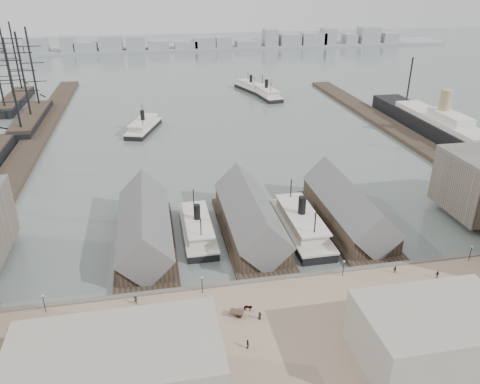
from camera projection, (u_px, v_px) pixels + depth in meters
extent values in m
plane|color=#53605C|center=(266.00, 273.00, 103.94)|extent=(900.00, 900.00, 0.00)
cube|color=#8E765F|center=(292.00, 331.00, 85.76)|extent=(180.00, 30.00, 2.00)
cube|color=#59544C|center=(272.00, 282.00, 98.84)|extent=(180.00, 1.20, 2.30)
cube|color=#2D231C|center=(33.00, 143.00, 180.50)|extent=(10.00, 220.00, 1.60)
cube|color=#2D231C|center=(394.00, 128.00, 197.06)|extent=(10.00, 180.00, 1.60)
cube|color=#2D231C|center=(146.00, 245.00, 113.36)|extent=(14.00, 42.00, 1.20)
cube|color=#2D231C|center=(145.00, 232.00, 112.92)|extent=(12.00, 36.00, 5.00)
cube|color=#59595B|center=(144.00, 223.00, 111.81)|extent=(12.60, 37.00, 12.60)
cube|color=#2D231C|center=(251.00, 235.00, 117.88)|extent=(14.00, 42.00, 1.20)
cube|color=#2D231C|center=(250.00, 222.00, 117.45)|extent=(12.00, 36.00, 5.00)
cube|color=#59595B|center=(250.00, 213.00, 116.34)|extent=(12.60, 37.00, 12.60)
cube|color=#2D231C|center=(348.00, 225.00, 122.41)|extent=(14.00, 42.00, 1.20)
cube|color=#2D231C|center=(347.00, 213.00, 121.98)|extent=(12.00, 36.00, 5.00)
cube|color=#59595B|center=(348.00, 204.00, 120.87)|extent=(12.60, 37.00, 12.60)
cube|color=gray|center=(434.00, 336.00, 76.04)|extent=(24.00, 16.00, 10.00)
cube|color=gray|center=(118.00, 378.00, 66.90)|extent=(30.00, 16.00, 12.00)
cylinder|color=black|center=(44.00, 304.00, 88.27)|extent=(0.16, 0.16, 3.60)
sphere|color=beige|center=(42.00, 296.00, 87.46)|extent=(0.44, 0.44, 0.44)
cylinder|color=black|center=(202.00, 285.00, 93.49)|extent=(0.16, 0.16, 3.60)
sphere|color=beige|center=(202.00, 278.00, 92.68)|extent=(0.44, 0.44, 0.44)
cylinder|color=black|center=(343.00, 269.00, 98.72)|extent=(0.16, 0.16, 3.60)
sphere|color=beige|center=(344.00, 261.00, 97.91)|extent=(0.44, 0.44, 0.44)
cylinder|color=black|center=(470.00, 254.00, 103.95)|extent=(0.16, 0.16, 3.60)
sphere|color=beige|center=(472.00, 247.00, 103.13)|extent=(0.44, 0.44, 0.44)
cube|color=gray|center=(171.00, 48.00, 405.26)|extent=(500.00, 40.00, 2.00)
cube|color=gray|center=(16.00, 51.00, 373.74)|extent=(14.71, 14.00, 7.23)
cube|color=gray|center=(36.00, 46.00, 375.18)|extent=(17.63, 14.00, 13.23)
cube|color=gray|center=(68.00, 45.00, 379.37)|extent=(10.74, 14.00, 13.58)
cube|color=gray|center=(86.00, 48.00, 382.80)|extent=(18.06, 14.00, 8.64)
cube|color=gray|center=(111.00, 44.00, 385.28)|extent=(18.55, 14.00, 13.29)
cube|color=gray|center=(136.00, 44.00, 388.98)|extent=(15.33, 14.00, 12.47)
cube|color=gray|center=(158.00, 46.00, 392.98)|extent=(17.56, 14.00, 8.72)
cube|color=gray|center=(186.00, 46.00, 397.26)|extent=(18.76, 14.00, 7.63)
cube|color=gray|center=(204.00, 43.00, 399.45)|extent=(17.61, 14.00, 10.35)
cube|color=gray|center=(223.00, 43.00, 402.28)|extent=(13.38, 14.00, 10.30)
cube|color=gray|center=(248.00, 44.00, 406.80)|extent=(20.73, 14.00, 6.75)
cube|color=gray|center=(270.00, 39.00, 408.41)|extent=(11.51, 14.00, 15.57)
cube|color=gray|center=(290.00, 41.00, 412.43)|extent=(18.17, 14.00, 11.26)
cube|color=gray|center=(313.00, 40.00, 416.09)|extent=(21.81, 14.00, 11.83)
cube|color=gray|center=(328.00, 37.00, 417.72)|extent=(11.12, 14.00, 15.50)
cube|color=gray|center=(349.00, 40.00, 422.43)|extent=(10.90, 14.00, 10.29)
cube|color=gray|center=(368.00, 36.00, 424.44)|extent=(17.95, 14.00, 15.72)
cube|color=gray|center=(388.00, 38.00, 429.04)|extent=(14.21, 14.00, 10.51)
cube|color=black|center=(198.00, 232.00, 118.46)|extent=(7.29, 25.51, 1.64)
cube|color=beige|center=(198.00, 228.00, 117.95)|extent=(7.65, 25.51, 0.46)
cube|color=beige|center=(197.00, 224.00, 117.41)|extent=(5.92, 18.22, 2.00)
cube|color=beige|center=(197.00, 219.00, 116.86)|extent=(6.38, 20.04, 0.36)
cylinder|color=black|center=(197.00, 212.00, 116.01)|extent=(1.64, 1.64, 4.10)
cylinder|color=black|center=(194.00, 199.00, 123.36)|extent=(0.27, 0.27, 5.47)
cylinder|color=black|center=(201.00, 229.00, 108.81)|extent=(0.27, 0.27, 5.47)
cube|color=black|center=(301.00, 229.00, 119.65)|extent=(8.56, 29.97, 1.93)
cube|color=beige|center=(301.00, 224.00, 119.06)|extent=(8.99, 29.97, 0.54)
cube|color=beige|center=(301.00, 219.00, 118.42)|extent=(6.96, 21.41, 2.35)
cube|color=beige|center=(302.00, 214.00, 117.78)|extent=(7.49, 23.55, 0.43)
cylinder|color=black|center=(302.00, 206.00, 116.77)|extent=(1.93, 1.93, 4.82)
cylinder|color=black|center=(291.00, 190.00, 125.42)|extent=(0.32, 0.32, 6.42)
cylinder|color=black|center=(315.00, 225.00, 108.32)|extent=(0.32, 0.32, 6.42)
cube|color=black|center=(144.00, 129.00, 196.01)|extent=(15.97, 27.54, 1.71)
cube|color=beige|center=(144.00, 126.00, 195.48)|extent=(16.33, 27.67, 0.47)
cube|color=beige|center=(143.00, 123.00, 194.91)|extent=(12.11, 19.92, 2.08)
cube|color=beige|center=(143.00, 120.00, 194.35)|extent=(13.18, 21.87, 0.38)
cylinder|color=black|center=(142.00, 115.00, 193.46)|extent=(1.71, 1.71, 4.26)
cylinder|color=black|center=(142.00, 110.00, 201.11)|extent=(0.28, 0.28, 5.69)
cylinder|color=black|center=(143.00, 122.00, 185.97)|extent=(0.28, 0.28, 5.69)
cube|color=black|center=(266.00, 96.00, 248.72)|extent=(11.83, 29.04, 1.81)
cube|color=beige|center=(266.00, 93.00, 248.16)|extent=(12.23, 29.09, 0.50)
cube|color=beige|center=(266.00, 91.00, 247.56)|extent=(9.23, 20.85, 2.22)
cube|color=beige|center=(266.00, 88.00, 246.96)|extent=(10.01, 22.91, 0.40)
cylinder|color=black|center=(266.00, 84.00, 246.01)|extent=(1.81, 1.81, 4.53)
cylinder|color=black|center=(262.00, 81.00, 254.15)|extent=(0.30, 0.30, 6.04)
cylinder|color=black|center=(271.00, 88.00, 238.05)|extent=(0.30, 0.30, 6.04)
cube|color=black|center=(251.00, 89.00, 262.88)|extent=(14.84, 26.89, 1.66)
cube|color=beige|center=(251.00, 87.00, 262.37)|extent=(15.19, 27.01, 0.46)
cube|color=beige|center=(251.00, 85.00, 261.82)|extent=(11.29, 19.43, 2.03)
cube|color=beige|center=(251.00, 82.00, 261.27)|extent=(12.29, 21.33, 0.37)
cylinder|color=black|center=(251.00, 79.00, 260.40)|extent=(1.66, 1.66, 4.16)
cylinder|color=black|center=(248.00, 76.00, 267.86)|extent=(0.28, 0.28, 5.54)
cylinder|color=black|center=(254.00, 82.00, 253.10)|extent=(0.28, 0.28, 5.54)
cube|color=black|center=(32.00, 120.00, 204.98)|extent=(9.42, 54.45, 3.77)
cube|color=#2D231C|center=(31.00, 115.00, 204.04)|extent=(8.90, 49.00, 0.63)
cylinder|color=black|center=(12.00, 86.00, 179.93)|extent=(0.84, 0.84, 35.60)
cylinder|color=black|center=(23.00, 76.00, 196.84)|extent=(0.84, 0.84, 35.60)
cylinder|color=black|center=(32.00, 68.00, 213.76)|extent=(0.84, 0.84, 35.60)
cube|color=black|center=(15.00, 101.00, 233.96)|extent=(9.27, 51.49, 3.71)
cube|color=#2D231C|center=(14.00, 97.00, 233.04)|extent=(8.75, 46.34, 0.62)
cylinder|color=black|center=(7.00, 63.00, 225.97)|extent=(0.82, 0.82, 35.01)
cylinder|color=black|center=(16.00, 57.00, 241.96)|extent=(0.82, 0.82, 35.01)
cube|color=black|center=(440.00, 129.00, 188.72)|extent=(13.02, 95.12, 6.01)
cube|color=beige|center=(442.00, 120.00, 187.01)|extent=(11.01, 55.07, 2.00)
cube|color=beige|center=(450.00, 117.00, 181.50)|extent=(8.01, 20.03, 3.00)
cylinder|color=tan|center=(445.00, 103.00, 184.02)|extent=(4.41, 4.41, 10.01)
imported|color=black|center=(127.00, 316.00, 86.85)|extent=(1.70, 1.60, 1.53)
cube|color=#3F2D21|center=(113.00, 319.00, 85.67)|extent=(2.93, 2.21, 0.25)
cylinder|color=black|center=(114.00, 323.00, 85.26)|extent=(1.07, 0.40, 1.10)
cylinder|color=black|center=(112.00, 319.00, 86.38)|extent=(1.07, 0.40, 1.10)
imported|color=black|center=(248.00, 308.00, 88.87)|extent=(1.88, 1.39, 1.45)
cube|color=#3F2D21|center=(237.00, 312.00, 87.46)|extent=(2.98, 2.41, 0.25)
cylinder|color=black|center=(239.00, 316.00, 87.09)|extent=(1.04, 0.51, 1.10)
cylinder|color=black|center=(235.00, 312.00, 88.14)|extent=(1.04, 0.51, 1.10)
imported|color=black|center=(372.00, 335.00, 82.23)|extent=(1.31, 1.53, 1.52)
cube|color=#3F2D21|center=(358.00, 336.00, 81.68)|extent=(2.62, 1.54, 0.25)
cylinder|color=black|center=(360.00, 341.00, 81.21)|extent=(1.10, 0.10, 1.10)
cylinder|color=black|center=(357.00, 335.00, 82.45)|extent=(1.10, 0.10, 1.10)
imported|color=black|center=(16.00, 330.00, 83.12)|extent=(0.51, 0.68, 1.80)
imported|color=black|center=(109.00, 346.00, 79.70)|extent=(0.85, 0.67, 1.75)
imported|color=black|center=(136.00, 300.00, 90.71)|extent=(1.28, 1.23, 1.75)
imported|color=black|center=(248.00, 344.00, 80.05)|extent=(0.48, 1.07, 1.80)
imported|color=black|center=(260.00, 316.00, 86.76)|extent=(0.86, 0.64, 1.59)
imported|color=black|center=(361.00, 306.00, 89.27)|extent=(0.52, 0.66, 1.66)
imported|color=black|center=(395.00, 269.00, 100.26)|extent=(0.96, 0.95, 1.57)
imported|color=black|center=(476.00, 314.00, 87.06)|extent=(1.31, 1.12, 1.75)
imported|color=black|center=(437.00, 275.00, 98.42)|extent=(1.12, 0.74, 1.76)
imported|color=black|center=(84.00, 337.00, 81.60)|extent=(1.02, 0.78, 1.62)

